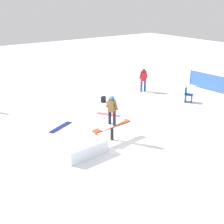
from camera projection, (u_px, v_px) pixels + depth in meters
name	position (u px, v px, depth m)	size (l,w,h in m)	color
ground_plane	(112.00, 140.00, 13.58)	(60.00, 60.00, 0.00)	white
rail_feature	(112.00, 128.00, 13.38)	(1.96, 0.45, 0.69)	black
snow_kicker_ramp	(79.00, 146.00, 12.42)	(1.80, 1.50, 0.53)	white
main_rider_on_rail	(112.00, 111.00, 13.11)	(1.47, 0.66, 1.32)	silver
bystander_red	(143.00, 79.00, 20.17)	(0.66, 0.27, 1.51)	#374271
loose_snowboard_coral	(108.00, 115.00, 16.42)	(1.30, 0.28, 0.02)	#EB595F
loose_snowboard_navy	(60.00, 127.00, 14.84)	(1.50, 0.28, 0.02)	navy
folding_chair	(188.00, 95.00, 18.26)	(0.60, 0.60, 0.88)	#3F3F44
backpack_on_snow	(103.00, 99.00, 18.33)	(0.30, 0.22, 0.34)	black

